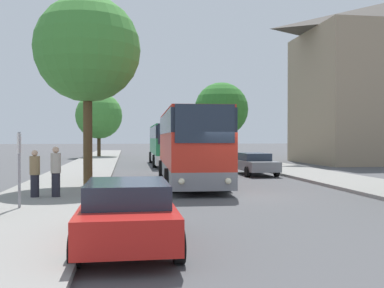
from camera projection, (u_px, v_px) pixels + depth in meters
name	position (u px, v px, depth m)	size (l,w,h in m)	color
ground_plane	(233.00, 196.00, 17.66)	(300.00, 300.00, 0.00)	#4C4C4F
sidewalk_left	(49.00, 197.00, 16.64)	(4.00, 120.00, 0.15)	gray
bus_front	(190.00, 146.00, 22.18)	(3.08, 11.23, 3.55)	gray
bus_middle	(167.00, 144.00, 37.28)	(2.81, 11.31, 3.30)	silver
parked_car_left_curb	(127.00, 212.00, 9.30)	(2.05, 4.39, 1.39)	red
parked_car_right_near	(254.00, 163.00, 27.49)	(2.07, 4.68, 1.34)	slate
parked_car_right_far	(219.00, 155.00, 40.19)	(2.06, 3.99, 1.42)	#B7B7BC
bus_stop_sign	(19.00, 160.00, 13.62)	(0.08, 0.45, 2.31)	gray
pedestrian_waiting_near	(56.00, 171.00, 16.17)	(0.36, 0.36, 1.81)	#23232D
pedestrian_waiting_far	(35.00, 173.00, 16.09)	(0.36, 0.36, 1.69)	#23232D
tree_left_near	(99.00, 116.00, 50.97)	(5.28, 5.28, 7.29)	#47331E
tree_left_far	(87.00, 50.00, 19.78)	(4.66, 4.66, 8.38)	#513D23
tree_right_mid	(221.00, 109.00, 52.42)	(6.28, 6.28, 8.58)	brown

